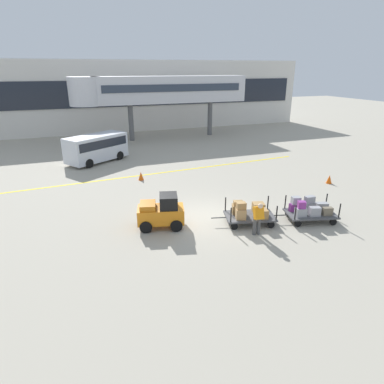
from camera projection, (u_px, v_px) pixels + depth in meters
ground_plane at (208, 217)px, 16.51m from camera, size 120.00×120.00×0.00m
apron_lead_line at (167, 172)px, 23.67m from camera, size 21.74×1.66×0.01m
terminal_building at (119, 96)px, 37.94m from camera, size 45.57×2.51×7.82m
jet_bridge at (155, 90)px, 33.24m from camera, size 17.79×3.00×6.20m
baggage_tug at (161, 212)px, 15.27m from camera, size 2.31×1.68×1.58m
baggage_cart_lead at (249, 212)px, 15.72m from camera, size 3.09×1.95×1.20m
baggage_cart_middle at (309, 210)px, 16.00m from camera, size 3.09×1.95×1.15m
baggage_handler at (258, 217)px, 14.46m from camera, size 0.45×0.46×1.56m
shuttle_van at (96, 146)px, 25.86m from camera, size 5.06×4.20×2.10m
safety_cone_near at (141, 176)px, 21.93m from camera, size 0.36×0.36×0.55m
safety_cone_far at (329, 179)px, 21.29m from camera, size 0.36×0.36×0.55m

